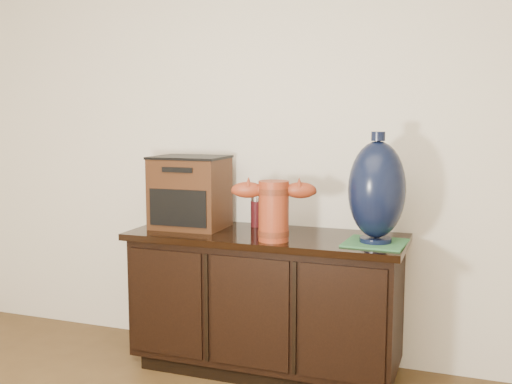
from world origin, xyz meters
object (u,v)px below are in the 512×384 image
at_px(sideboard, 266,301).
at_px(tv_radio, 190,192).
at_px(terracotta_vessel, 274,207).
at_px(spray_can, 256,212).
at_px(lamp_base, 377,190).

height_order(sideboard, tv_radio, tv_radio).
height_order(sideboard, terracotta_vessel, terracotta_vessel).
relative_size(terracotta_vessel, tv_radio, 1.06).
relative_size(tv_radio, spray_can, 2.36).
distance_m(sideboard, spray_can, 0.50).
distance_m(sideboard, lamp_base, 0.86).
height_order(sideboard, lamp_base, lamp_base).
bearing_deg(terracotta_vessel, spray_can, 106.24).
bearing_deg(tv_radio, spray_can, 22.43).
relative_size(tv_radio, lamp_base, 0.75).
relative_size(sideboard, spray_can, 8.62).
bearing_deg(lamp_base, spray_can, 162.43).
distance_m(tv_radio, lamp_base, 1.04).
bearing_deg(sideboard, tv_radio, 176.83).
bearing_deg(tv_radio, lamp_base, -5.15).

